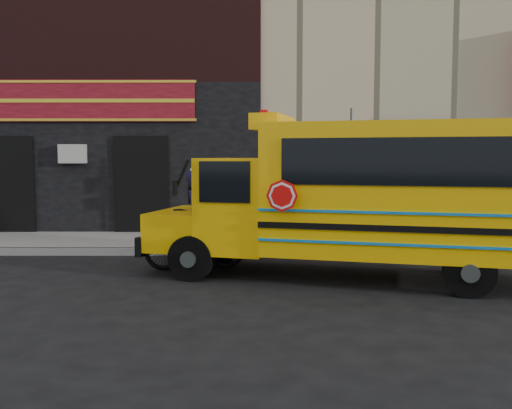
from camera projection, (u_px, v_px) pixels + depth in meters
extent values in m
plane|color=black|center=(262.00, 280.00, 10.04)|extent=(120.00, 120.00, 0.00)
cube|color=#9D9D98|center=(261.00, 252.00, 12.62)|extent=(40.00, 0.20, 0.15)
cube|color=slate|center=(261.00, 242.00, 14.12)|extent=(40.00, 3.00, 0.15)
cube|color=tan|center=(260.00, 43.00, 19.98)|extent=(20.00, 10.00, 12.00)
cube|color=black|center=(76.00, 158.00, 15.40)|extent=(10.00, 0.30, 4.00)
cube|color=black|center=(72.00, 25.00, 15.11)|extent=(10.00, 0.28, 3.00)
cube|color=#520B10|center=(72.00, 101.00, 15.10)|extent=(6.50, 0.12, 1.10)
cube|color=black|center=(8.00, 186.00, 15.32)|extent=(1.30, 0.10, 2.50)
cube|color=black|center=(142.00, 186.00, 15.31)|extent=(1.30, 0.10, 2.50)
cylinder|color=black|center=(192.00, 258.00, 10.01)|extent=(0.84, 0.47, 0.80)
cylinder|color=black|center=(225.00, 242.00, 11.84)|extent=(0.84, 0.47, 0.80)
cylinder|color=black|center=(469.00, 271.00, 8.83)|extent=(0.84, 0.47, 0.80)
cylinder|color=black|center=(459.00, 252.00, 10.66)|extent=(0.84, 0.47, 0.80)
cube|color=#F9B505|center=(188.00, 228.00, 11.00)|extent=(1.48, 2.19, 0.70)
cube|color=black|center=(161.00, 240.00, 11.17)|extent=(0.64, 2.01, 0.35)
cube|color=#F9B505|center=(242.00, 203.00, 10.68)|extent=(1.69, 2.34, 1.70)
cube|color=black|center=(213.00, 182.00, 10.79)|extent=(0.52, 1.76, 0.90)
cube|color=#F9B505|center=(399.00, 189.00, 9.92)|extent=(4.91, 3.27, 2.25)
cube|color=black|center=(405.00, 162.00, 8.79)|extent=(3.78, 1.03, 0.75)
cube|color=#F9B505|center=(273.00, 123.00, 10.40)|extent=(0.89, 1.67, 0.28)
cylinder|color=red|center=(282.00, 196.00, 9.14)|extent=(0.51, 0.16, 0.52)
cylinder|color=#454E49|center=(351.00, 181.00, 12.71)|extent=(0.07, 0.07, 3.24)
cube|color=maroon|center=(353.00, 136.00, 12.55)|extent=(0.06, 0.28, 0.41)
cube|color=white|center=(352.00, 159.00, 12.59)|extent=(0.06, 0.28, 0.35)
imported|color=black|center=(196.00, 239.00, 10.99)|extent=(2.04, 0.94, 1.18)
imported|color=black|center=(197.00, 221.00, 10.98)|extent=(0.60, 0.77, 1.87)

